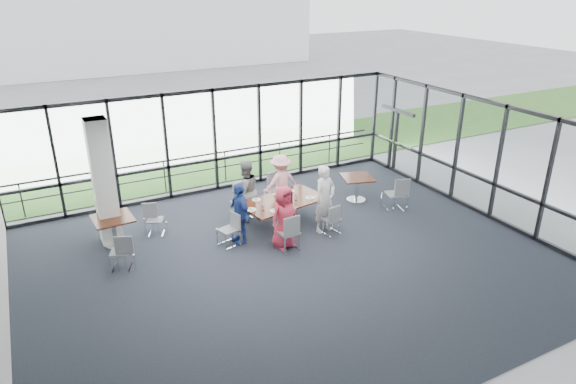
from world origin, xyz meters
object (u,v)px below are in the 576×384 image
main_table (283,204)px  diner_far_right (281,182)px  side_table_left (113,222)px  chair_main_fr (274,191)px  side_table_right (357,180)px  diner_end (240,213)px  chair_spare_lb (155,220)px  chair_spare_la (120,252)px  diner_near_right (325,199)px  chair_main_nr (331,219)px  diner_near_left (284,217)px  chair_main_end (228,230)px  chair_spare_r (395,194)px  diner_far_left (245,191)px  chair_main_fl (241,202)px  structural_column (104,183)px  chair_main_nl (288,232)px

main_table → diner_far_right: diner_far_right is taller
side_table_left → chair_main_fr: 4.58m
side_table_right → diner_far_right: (-2.30, 0.49, 0.19)m
diner_end → chair_spare_lb: bearing=-131.2°
chair_spare_la → diner_near_right: bearing=17.0°
side_table_right → chair_main_nr: size_ratio=1.34×
main_table → chair_spare_lb: bearing=149.9°
diner_near_left → chair_main_end: 1.44m
diner_near_right → chair_main_nr: diner_near_right is taller
chair_spare_r → diner_end: bearing=-167.4°
diner_far_left → chair_spare_la: 3.73m
chair_main_fl → structural_column: bearing=-18.0°
diner_far_right → chair_main_nl: size_ratio=1.73×
diner_end → chair_spare_lb: size_ratio=1.96×
diner_near_right → diner_far_right: size_ratio=1.10×
diner_far_right → chair_spare_r: size_ratio=1.69×
side_table_left → chair_main_nr: chair_main_nr is taller
diner_end → main_table: bearing=99.6°
diner_far_left → chair_spare_lb: 2.48m
structural_column → diner_near_right: structural_column is taller
side_table_right → chair_main_fr: (-2.38, 0.78, -0.16)m
structural_column → diner_end: bearing=-28.5°
diner_near_right → chair_spare_la: bearing=161.9°
side_table_right → chair_main_end: size_ratio=1.30×
main_table → chair_main_nr: 1.36m
diner_near_left → side_table_left: bearing=137.2°
diner_near_left → chair_main_nr: bearing=-11.4°
diner_near_right → chair_main_end: size_ratio=2.15×
side_table_right → chair_main_fl: size_ratio=1.15×
diner_far_left → chair_main_fl: diner_far_left is taller
structural_column → chair_main_nl: size_ratio=3.36×
main_table → chair_main_end: (-1.69, -0.33, -0.23)m
side_table_left → diner_near_left: (3.70, -2.05, 0.16)m
chair_main_nr → main_table: bearing=123.4°
structural_column → chair_main_nr: structural_column is taller
diner_far_right → chair_main_nr: diner_far_right is taller
chair_main_fr → side_table_left: bearing=-14.3°
diner_near_left → chair_spare_r: 3.87m
chair_main_nr → structural_column: bearing=146.8°
chair_spare_lb → diner_end: bearing=165.2°
structural_column → side_table_left: (0.05, -0.26, -0.95)m
chair_main_nl → chair_main_nr: chair_main_nl is taller
chair_spare_r → chair_main_fl: bearing=175.3°
diner_far_right → chair_main_fr: bearing=-78.6°
side_table_left → chair_spare_lb: chair_spare_lb is taller
diner_near_right → main_table: bearing=126.2°
chair_main_fl → diner_far_left: bearing=93.9°
chair_spare_lb → chair_main_nr: bearing=176.3°
chair_main_fl → chair_main_fr: 1.20m
diner_near_right → chair_main_nr: (0.07, -0.24, -0.50)m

